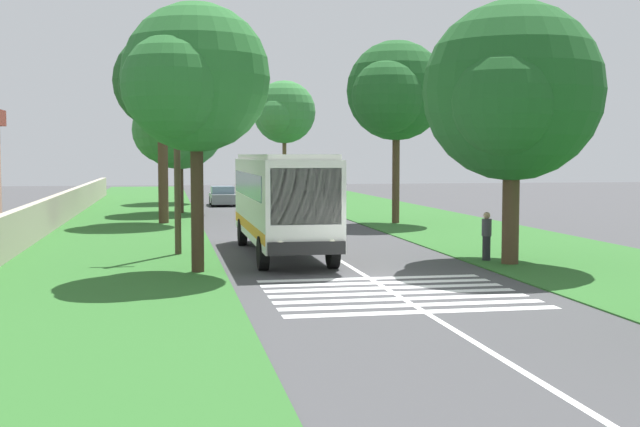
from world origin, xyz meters
The scene contains 21 objects.
ground centered at (0.00, 0.00, 0.00)m, with size 160.00×160.00×0.00m, color #424244.
grass_verge_left centered at (15.00, 8.20, 0.02)m, with size 120.00×8.00×0.04m, color #2D6628.
grass_verge_right centered at (15.00, -8.20, 0.02)m, with size 120.00×8.00×0.04m, color #2D6628.
centre_line centered at (15.00, 0.00, 0.00)m, with size 110.00×0.16×0.01m, color silver.
coach_bus centered at (7.44, 1.80, 2.15)m, with size 11.16×2.62×3.73m.
zebra_crossing centered at (-1.58, 0.00, 0.00)m, with size 5.85×6.80×0.01m.
trailing_car_0 centered at (24.60, -1.86, 0.67)m, with size 4.30×1.78×1.43m.
trailing_car_1 centered at (31.69, -1.85, 0.67)m, with size 4.30×1.78×1.43m.
trailing_car_2 centered at (38.06, 1.96, 0.67)m, with size 4.30×1.78×1.43m.
trailing_car_3 centered at (45.98, -2.08, 0.67)m, with size 4.30×1.78×1.43m.
trailing_minibus_0 centered at (53.35, -1.58, 1.55)m, with size 6.00×2.14×2.53m.
roadside_tree_left_0 centered at (22.72, 6.24, 7.47)m, with size 6.23×5.18×10.21m.
roadside_tree_left_1 centered at (3.18, 5.18, 5.98)m, with size 5.39×4.64×8.39m.
roadside_tree_left_2 centered at (30.27, 5.30, 5.51)m, with size 7.08×5.81×8.53m.
roadside_tree_left_3 centered at (41.66, 5.20, 6.00)m, with size 6.10×4.90×8.58m.
roadside_tree_right_0 centered at (20.15, -6.01, 7.00)m, with size 6.38×5.40×9.79m.
roadside_tree_right_1 centered at (3.59, -5.32, 5.66)m, with size 7.29×6.01×8.81m.
roadside_tree_right_3 centered at (61.73, -5.83, 7.90)m, with size 7.70×6.41×11.25m.
utility_pole centered at (8.09, 5.58, 4.45)m, with size 0.24×1.40×8.54m.
roadside_wall centered at (20.00, 11.60, 0.84)m, with size 70.00×0.40×1.60m, color #B2A893.
pedestrian centered at (4.28, -4.98, 0.91)m, with size 0.34×0.34×1.69m.
Camera 1 is at (-22.92, 5.97, 3.72)m, focal length 46.53 mm.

